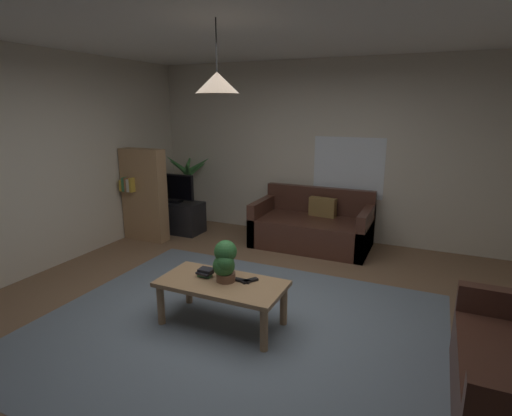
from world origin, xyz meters
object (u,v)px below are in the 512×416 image
Objects in this scene: remote_on_table_1 at (242,281)px; pendant_lamp at (217,83)px; couch_under_window at (312,228)px; coffee_table at (222,288)px; tv at (174,188)px; bookshelf_corner at (144,195)px; book_on_table_0 at (205,275)px; potted_plant_on_table at (225,261)px; potted_palm_corner at (189,192)px; book_on_table_1 at (205,273)px; book_on_table_2 at (206,270)px; tv_stand at (176,217)px; remote_on_table_0 at (250,281)px.

pendant_lamp is at bearing -62.67° from remote_on_table_1.
couch_under_window is 2.42m from remote_on_table_1.
tv reaches higher than coffee_table.
bookshelf_corner is (-2.48, 1.65, 0.26)m from remote_on_table_1.
couch_under_window is 13.60× the size of book_on_table_0.
bookshelf_corner reaches higher than potted_plant_on_table.
pendant_lamp reaches higher than potted_palm_corner.
potted_palm_corner reaches higher than coffee_table.
book_on_table_1 is 0.11× the size of potted_palm_corner.
coffee_table is 3.10m from tv.
book_on_table_0 reaches higher than coffee_table.
book_on_table_2 is at bearing -82.91° from remote_on_table_1.
tv is (0.00, -0.02, 0.48)m from tv_stand.
book_on_table_0 is 0.03m from book_on_table_1.
couch_under_window is 10.43× the size of remote_on_table_0.
remote_on_table_1 is (0.05, -2.42, 0.17)m from couch_under_window.
book_on_table_1 is at bearing -48.92° from tv.
remote_on_table_1 is 3.17m from tv_stand.
pendant_lamp is at bearing -11.66° from book_on_table_0.
bookshelf_corner reaches higher than tv_stand.
remote_on_table_1 is 0.24m from potted_plant_on_table.
book_on_table_2 reaches higher than book_on_table_1.
tv is at bearing 171.69° from remote_on_table_0.
tv_stand is (-2.14, 2.22, -0.38)m from potted_plant_on_table.
tv_stand is at bearing -84.60° from potted_palm_corner.
coffee_table is 1.31× the size of tv_stand.
coffee_table is 1.62× the size of tv.
book_on_table_2 reaches higher than book_on_table_0.
remote_on_table_0 is (0.44, 0.07, -0.03)m from book_on_table_1.
remote_on_table_1 is at bearing -43.54° from tv_stand.
book_on_table_1 is at bearing -53.93° from potted_palm_corner.
tv is (-2.14, 2.20, 0.11)m from potted_plant_on_table.
couch_under_window is at bearing 6.10° from tv_stand.
remote_on_table_1 is 0.11× the size of bookshelf_corner.
tv_stand is (-2.35, 2.15, -0.19)m from remote_on_table_0.
book_on_table_0 is 0.05m from book_on_table_2.
remote_on_table_1 is at bearing -121.94° from remote_on_table_0.
tv is (-2.12, 2.23, 0.37)m from coffee_table.
potted_plant_on_table is at bearing -36.14° from bookshelf_corner.
couch_under_window is 2.32m from potted_palm_corner.
bookshelf_corner reaches higher than remote_on_table_1.
pendant_lamp is (-0.17, -0.08, 1.75)m from remote_on_table_1.
tv reaches higher than couch_under_window.
tv_stand is at bearing 133.18° from pendant_lamp.
coffee_table is 0.27m from remote_on_table_0.
pendant_lamp is (-0.13, -2.50, 1.93)m from couch_under_window.
book_on_table_2 is at bearing 72.84° from book_on_table_1.
couch_under_window is at bearing 87.50° from potted_plant_on_table.
book_on_table_0 is 0.88× the size of book_on_table_1.
potted_plant_on_table reaches higher than remote_on_table_1.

